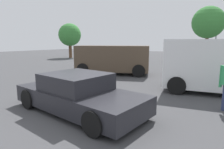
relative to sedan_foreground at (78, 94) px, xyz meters
The scene contains 6 objects.
ground_plane 0.62m from the sedan_foreground, 44.66° to the right, with size 80.00×80.00×0.00m, color #424244.
sedan_foreground is the anchor object (origin of this frame).
suv_dark 7.32m from the sedan_foreground, 112.71° to the left, with size 5.22×3.47×1.93m.
light_post_near 21.93m from the sedan_foreground, 83.44° to the left, with size 0.44×0.44×5.43m.
tree_back_left 16.81m from the sedan_foreground, 82.97° to the left, with size 3.01×3.01×5.52m.
tree_far_right 21.58m from the sedan_foreground, 134.20° to the left, with size 3.06×3.06×4.69m.
Camera 1 is at (3.75, -4.22, 2.18)m, focal length 30.57 mm.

